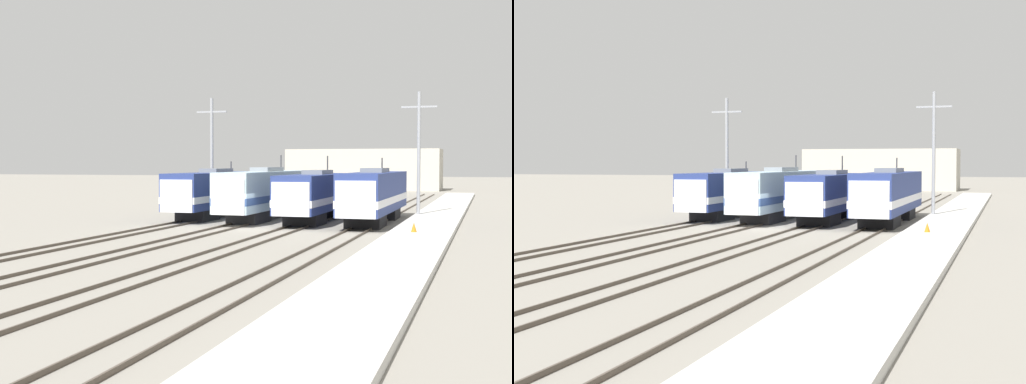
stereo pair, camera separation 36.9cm
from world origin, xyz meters
The scene contains 14 objects.
ground_plane centered at (0.00, 0.00, 0.00)m, with size 400.00×400.00×0.00m, color gray.
rail_pair_far_left centered at (-7.07, 0.00, 0.07)m, with size 1.51×120.00×0.15m.
rail_pair_center_left centered at (-2.36, 0.00, 0.07)m, with size 1.51×120.00×0.15m.
rail_pair_center_right centered at (2.36, 0.00, 0.07)m, with size 1.51×120.00×0.15m.
rail_pair_far_right centered at (7.07, 0.00, 0.07)m, with size 1.51×120.00×0.15m.
locomotive_far_left centered at (-7.07, 8.61, 2.19)m, with size 2.97×16.91×4.88m.
locomotive_center_left centered at (-2.36, 8.33, 2.25)m, with size 2.87×19.22×5.45m.
locomotive_center_right centered at (2.36, 7.18, 2.15)m, with size 3.07×16.70×5.36m.
locomotive_far_right centered at (7.07, 6.83, 2.23)m, with size 3.08×17.22×5.18m.
catenary_tower_left centered at (-9.29, 13.56, 5.73)m, with size 3.02×0.30×10.86m.
catenary_tower_right centered at (9.87, 13.56, 5.73)m, with size 3.02×0.30×10.86m.
platform centered at (11.57, 0.00, 0.17)m, with size 4.00×120.00×0.33m.
traffic_cone centered at (11.16, -2.85, 0.64)m, with size 0.38×0.38×0.61m.
depot_building centered at (-5.57, 76.97, 3.58)m, with size 26.50×9.77×7.15m.
Camera 2 is at (16.15, -48.95, 4.75)m, focal length 50.00 mm.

